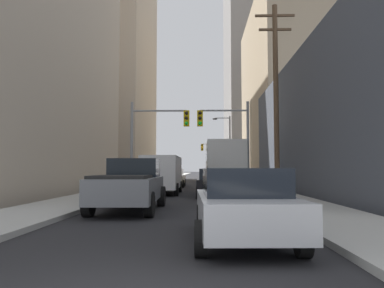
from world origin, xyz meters
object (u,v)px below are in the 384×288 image
at_px(traffic_signal_near_left, 157,131).
at_px(traffic_signal_near_right, 226,131).
at_px(city_bus, 223,164).
at_px(sedan_beige, 173,178).
at_px(sedan_navy, 210,176).
at_px(pickup_truck_grey, 130,185).
at_px(sedan_silver, 243,205).
at_px(cargo_van_white, 162,173).
at_px(sedan_black, 215,183).
at_px(traffic_signal_far_right, 213,153).

relative_size(traffic_signal_near_left, traffic_signal_near_right, 1.00).
bearing_deg(traffic_signal_near_right, city_bus, 89.96).
bearing_deg(sedan_beige, sedan_navy, 68.75).
relative_size(pickup_truck_grey, sedan_beige, 1.28).
xyz_separation_m(pickup_truck_grey, sedan_silver, (3.46, -5.81, -0.16)).
bearing_deg(pickup_truck_grey, cargo_van_white, 88.78).
xyz_separation_m(sedan_beige, traffic_signal_near_right, (4.02, -6.70, 3.26)).
distance_m(city_bus, sedan_beige, 4.74).
bearing_deg(pickup_truck_grey, sedan_navy, 82.52).
distance_m(cargo_van_white, sedan_beige, 8.85).
relative_size(city_bus, sedan_black, 2.72).
height_order(sedan_navy, traffic_signal_near_right, traffic_signal_near_right).
height_order(city_bus, traffic_signal_near_right, traffic_signal_near_right).
bearing_deg(traffic_signal_near_right, sedan_beige, 120.95).
height_order(city_bus, pickup_truck_grey, city_bus).
xyz_separation_m(cargo_van_white, sedan_beige, (-0.03, 8.83, -0.52)).
bearing_deg(sedan_beige, sedan_silver, -82.08).
relative_size(sedan_silver, traffic_signal_far_right, 0.71).
bearing_deg(sedan_navy, sedan_silver, -90.01).
distance_m(cargo_van_white, traffic_signal_near_right, 5.29).
xyz_separation_m(city_bus, pickup_truck_grey, (-4.19, -15.65, -1.00)).
distance_m(pickup_truck_grey, sedan_black, 7.29).
relative_size(sedan_navy, traffic_signal_near_left, 0.71).
bearing_deg(pickup_truck_grey, sedan_black, 63.38).
bearing_deg(sedan_beige, sedan_black, -74.71).
distance_m(city_bus, traffic_signal_far_right, 28.76).
bearing_deg(sedan_navy, sedan_black, -90.57).
height_order(sedan_beige, sedan_navy, same).
distance_m(cargo_van_white, traffic_signal_far_right, 35.63).
bearing_deg(cargo_van_white, traffic_signal_far_right, 83.47).
distance_m(sedan_beige, sedan_navy, 9.10).
distance_m(cargo_van_white, sedan_navy, 17.63).
xyz_separation_m(sedan_black, traffic_signal_near_left, (-3.69, 4.65, 3.28)).
distance_m(pickup_truck_grey, traffic_signal_near_right, 12.32).
bearing_deg(sedan_black, sedan_silver, -89.11).
xyz_separation_m(sedan_silver, traffic_signal_near_right, (0.73, 16.97, 3.26)).
bearing_deg(traffic_signal_far_right, traffic_signal_near_right, -90.09).
bearing_deg(sedan_navy, traffic_signal_far_right, 87.54).
relative_size(sedan_beige, traffic_signal_far_right, 0.71).
xyz_separation_m(pickup_truck_grey, sedan_beige, (0.16, 17.87, -0.16)).
bearing_deg(pickup_truck_grey, traffic_signal_near_left, 92.18).
relative_size(sedan_silver, sedan_beige, 1.00).
relative_size(pickup_truck_grey, traffic_signal_far_right, 0.91).
bearing_deg(cargo_van_white, sedan_black, -39.34).
distance_m(traffic_signal_near_left, traffic_signal_near_right, 4.61).
distance_m(sedan_silver, sedan_black, 12.32).
height_order(sedan_beige, traffic_signal_near_right, traffic_signal_near_right).
xyz_separation_m(sedan_black, sedan_navy, (0.20, 19.83, 0.00)).
bearing_deg(sedan_silver, sedan_navy, 89.99).
bearing_deg(cargo_van_white, pickup_truck_grey, -91.22).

